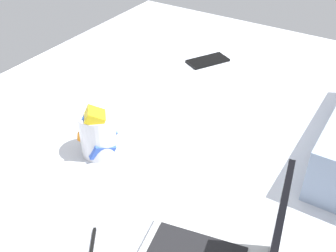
{
  "coord_description": "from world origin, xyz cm",
  "views": [
    {
      "loc": [
        65.9,
        38.88,
        81.39
      ],
      "look_at": [
        -1.83,
        -3.63,
        24.0
      ],
      "focal_mm": 43.41,
      "sensor_mm": 36.0,
      "label": 1
    }
  ],
  "objects": [
    {
      "name": "cell_phone",
      "position": [
        -48.34,
        -16.69,
        18.4
      ],
      "size": [
        15.53,
        12.84,
        0.8
      ],
      "primitive_type": "cube",
      "rotation": [
        0.0,
        0.0,
        1.05
      ],
      "color": "black",
      "rests_on": "bed_mattress"
    },
    {
      "name": "bed_mattress",
      "position": [
        0.0,
        0.0,
        9.0
      ],
      "size": [
        180.0,
        140.0,
        18.0
      ],
      "primitive_type": "cube",
      "color": "#B7BCC6",
      "rests_on": "ground"
    },
    {
      "name": "snack_cup",
      "position": [
        9.03,
        -16.45,
        23.88
      ],
      "size": [
        10.34,
        9.94,
        14.48
      ],
      "color": "silver",
      "rests_on": "bed_mattress"
    }
  ]
}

